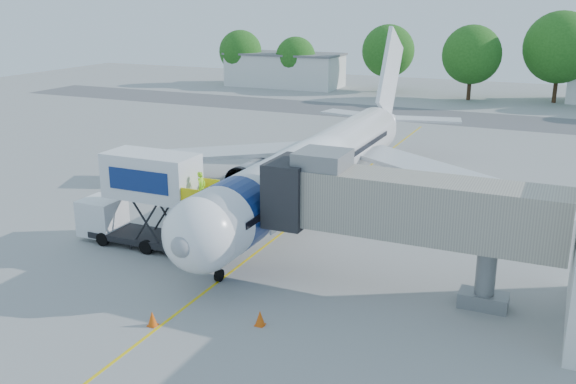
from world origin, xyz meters
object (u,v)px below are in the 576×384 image
at_px(jet_bridge, 392,205).
at_px(ground_tug, 102,313).
at_px(aircraft, 319,163).
at_px(catering_hiloader, 143,200).

height_order(jet_bridge, ground_tug, jet_bridge).
relative_size(jet_bridge, ground_tug, 4.23).
distance_m(jet_bridge, ground_tug, 13.90).
relative_size(aircraft, jet_bridge, 2.71).
bearing_deg(catering_hiloader, ground_tug, -65.02).
bearing_deg(jet_bridge, catering_hiloader, -179.99).
relative_size(aircraft, ground_tug, 11.48).
distance_m(catering_hiloader, ground_tug, 9.76).
bearing_deg(catering_hiloader, jet_bridge, 0.01).
distance_m(aircraft, ground_tug, 20.02).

